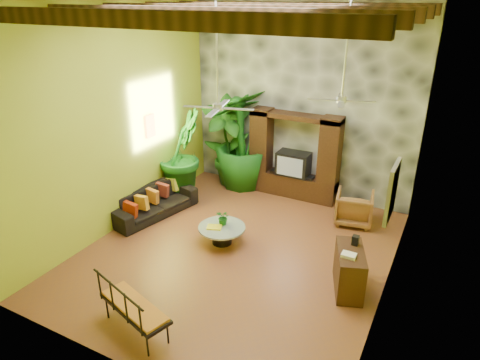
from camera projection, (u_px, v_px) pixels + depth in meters
The scene contains 21 objects.
ground at pixel (239, 251), 9.15m from camera, with size 7.00×7.00×0.00m, color brown.
back_wall at pixel (302, 102), 10.99m from camera, with size 6.00×0.02×5.00m, color #B0BB2A.
left_wall at pixel (118, 120), 9.42m from camera, with size 0.02×7.00×5.00m, color #B0BB2A.
right_wall at pixel (403, 167), 6.88m from camera, with size 0.02×7.00×5.00m, color #B0BB2A.
stone_accent_wall at pixel (301, 102), 10.94m from camera, with size 5.98×0.10×4.98m, color #35383C.
ceiling_beams at pixel (238, 11), 7.23m from camera, with size 5.95×5.36×0.22m.
entertainment_center at pixel (294, 162), 11.31m from camera, with size 2.40×0.55×2.30m.
ceiling_fan_front at pixel (218, 96), 7.55m from camera, with size 1.28×1.28×1.86m.
ceiling_fan_back at pixel (343, 89), 8.08m from camera, with size 1.28×1.28×1.86m.
wall_art_mask at pixel (150, 126), 10.38m from camera, with size 0.06×0.32×0.55m, color orange.
wall_art_painting at pixel (392, 192), 6.49m from camera, with size 0.06×0.70×0.90m, color #2B609E.
sofa at pixel (153, 202), 10.54m from camera, with size 2.26×0.88×0.66m, color black.
wicker_armchair at pixel (354, 208), 10.14m from camera, with size 0.83×0.86×0.78m, color olive.
tall_plant_a at pixel (226, 142), 11.89m from camera, with size 1.33×0.90×2.53m, color #24631A.
tall_plant_b at pixel (182, 154), 11.27m from camera, with size 1.30×1.04×2.36m, color #1A661F.
tall_plant_c at pixel (242, 139), 11.74m from camera, with size 1.54×1.54×2.76m, color #175616.
coffee_table at pixel (222, 232), 9.36m from camera, with size 1.03×1.03×0.40m.
centerpiece_plant at pixel (223, 218), 9.32m from camera, with size 0.31×0.27×0.34m, color #185D1C.
yellow_tray at pixel (214, 227), 9.25m from camera, with size 0.31×0.22×0.03m, color yellow.
iron_bench at pixel (131, 306), 6.73m from camera, with size 1.47×0.90×0.57m.
side_console at pixel (349, 270), 7.82m from camera, with size 0.47×1.04×0.83m, color #362011.
Camera 1 is at (3.63, -6.87, 5.07)m, focal length 32.00 mm.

